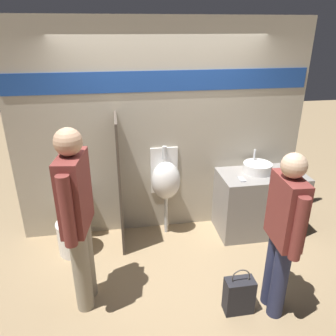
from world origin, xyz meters
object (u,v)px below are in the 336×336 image
at_px(cell_phone, 242,179).
at_px(toilet, 75,229).
at_px(urinal_near_counter, 166,180).
at_px(person_in_vest, 77,215).
at_px(sink_basin, 257,168).
at_px(shopping_bag, 239,295).
at_px(person_with_lanyard, 283,230).

xyz_separation_m(cell_phone, toilet, (-2.08, 0.10, -0.57)).
height_order(urinal_near_counter, person_in_vest, person_in_vest).
bearing_deg(cell_phone, person_in_vest, -156.92).
xyz_separation_m(sink_basin, shopping_bag, (-0.70, -1.37, -0.71)).
distance_m(sink_basin, cell_phone, 0.34).
bearing_deg(sink_basin, urinal_near_counter, 175.55).
xyz_separation_m(person_in_vest, person_with_lanyard, (1.81, -0.39, -0.10)).
height_order(sink_basin, shopping_bag, sink_basin).
bearing_deg(sink_basin, person_with_lanyard, -104.48).
xyz_separation_m(person_with_lanyard, shopping_bag, (-0.34, 0.02, -0.72)).
bearing_deg(cell_phone, sink_basin, 33.27).
bearing_deg(toilet, shopping_bag, -37.79).
distance_m(person_with_lanyard, shopping_bag, 0.79).
bearing_deg(sink_basin, cell_phone, -146.73).
xyz_separation_m(cell_phone, person_in_vest, (-1.89, -0.80, 0.16)).
bearing_deg(urinal_near_counter, person_in_vest, -132.30).
xyz_separation_m(urinal_near_counter, person_with_lanyard, (0.83, -1.47, 0.13)).
bearing_deg(toilet, person_with_lanyard, -33.01).
height_order(cell_phone, person_with_lanyard, person_with_lanyard).
xyz_separation_m(urinal_near_counter, person_in_vest, (-0.98, -1.08, 0.23)).
bearing_deg(sink_basin, person_in_vest, -155.50).
xyz_separation_m(person_in_vest, shopping_bag, (1.46, -0.38, -0.82)).
bearing_deg(shopping_bag, toilet, 142.21).
relative_size(person_in_vest, shopping_bag, 3.64).
xyz_separation_m(sink_basin, cell_phone, (-0.28, -0.18, -0.06)).
xyz_separation_m(urinal_near_counter, toilet, (-1.17, -0.18, -0.49)).
height_order(person_in_vest, shopping_bag, person_in_vest).
bearing_deg(sink_basin, toilet, -177.97).
height_order(toilet, person_in_vest, person_in_vest).
bearing_deg(shopping_bag, person_with_lanyard, -2.58).
relative_size(urinal_near_counter, toilet, 1.45).
bearing_deg(person_with_lanyard, shopping_bag, 90.50).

